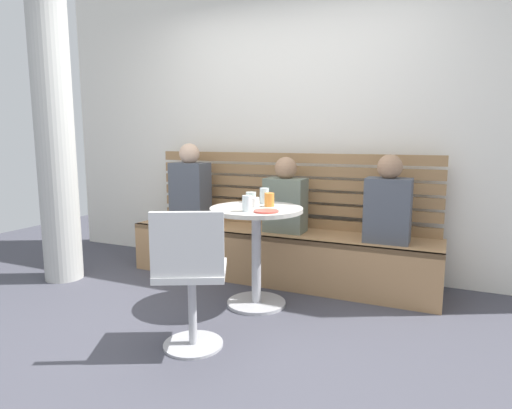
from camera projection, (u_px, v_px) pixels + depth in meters
name	position (u px, v px, depth m)	size (l,w,h in m)	color
ground	(209.00, 335.00, 2.75)	(8.00, 8.00, 0.00)	#42424C
back_wall	(296.00, 115.00, 4.00)	(5.20, 0.10, 2.90)	white
concrete_pillar	(54.00, 119.00, 3.65)	(0.32, 0.32, 2.80)	#B2B2AD
booth_bench	(277.00, 255.00, 3.79)	(2.70, 0.52, 0.44)	#A87C51
booth_backrest	(288.00, 189.00, 3.92)	(2.65, 0.04, 0.67)	#9A7249
cafe_table	(256.00, 237.00, 3.17)	(0.68, 0.68, 0.74)	#ADADB2
white_chair	(190.00, 275.00, 2.47)	(0.54, 0.54, 0.85)	#ADADB2
person_adult	(190.00, 188.00, 4.06)	(0.34, 0.22, 0.75)	#4C515B
person_child_left	(285.00, 199.00, 3.69)	(0.34, 0.22, 0.64)	slate
person_child_middle	(388.00, 204.00, 3.31)	(0.34, 0.22, 0.68)	#4C515B
cup_glass_short	(251.00, 197.00, 3.40)	(0.08, 0.08, 0.08)	silver
cup_tumbler_orange	(269.00, 200.00, 3.18)	(0.07, 0.07, 0.10)	orange
cup_ceramic_white	(254.00, 202.00, 3.15)	(0.08, 0.08, 0.07)	white
cup_glass_tall	(264.00, 196.00, 3.32)	(0.07, 0.07, 0.12)	silver
cup_water_clear	(247.00, 203.00, 2.97)	(0.07, 0.07, 0.11)	white
plate_small	(266.00, 211.00, 2.94)	(0.17, 0.17, 0.01)	#DB4C42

